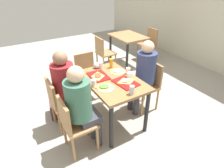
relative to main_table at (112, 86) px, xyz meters
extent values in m
cube|color=#9E998E|center=(0.00, 0.00, -0.67)|extent=(10.00, 10.00, 0.02)
cube|color=olive|center=(0.00, 0.00, 0.10)|extent=(1.09, 0.73, 0.04)
cylinder|color=black|center=(-0.49, -0.31, -0.29)|extent=(0.06, 0.06, 0.74)
cylinder|color=black|center=(0.49, -0.31, -0.29)|extent=(0.06, 0.06, 0.74)
cylinder|color=black|center=(-0.49, 0.31, -0.29)|extent=(0.06, 0.06, 0.74)
cylinder|color=black|center=(0.49, 0.31, -0.29)|extent=(0.06, 0.06, 0.74)
cube|color=#9E7247|center=(-0.27, -0.67, -0.22)|extent=(0.40, 0.40, 0.03)
cube|color=#9E7247|center=(-0.27, -0.85, -0.01)|extent=(0.38, 0.04, 0.40)
cylinder|color=#9E7247|center=(-0.44, -0.50, -0.45)|extent=(0.04, 0.04, 0.42)
cylinder|color=#9E7247|center=(-0.10, -0.50, -0.45)|extent=(0.04, 0.04, 0.42)
cylinder|color=#9E7247|center=(-0.44, -0.84, -0.45)|extent=(0.04, 0.04, 0.42)
cylinder|color=#9E7247|center=(-0.10, -0.84, -0.45)|extent=(0.04, 0.04, 0.42)
cube|color=#9E7247|center=(0.27, -0.67, -0.22)|extent=(0.40, 0.40, 0.03)
cube|color=#9E7247|center=(0.27, -0.85, -0.01)|extent=(0.38, 0.04, 0.40)
cylinder|color=#9E7247|center=(0.10, -0.50, -0.45)|extent=(0.04, 0.04, 0.42)
cylinder|color=#9E7247|center=(0.44, -0.50, -0.45)|extent=(0.04, 0.04, 0.42)
cylinder|color=#9E7247|center=(0.10, -0.84, -0.45)|extent=(0.04, 0.04, 0.42)
cylinder|color=#9E7247|center=(0.44, -0.84, -0.45)|extent=(0.04, 0.04, 0.42)
cube|color=#9E7247|center=(0.00, 0.67, -0.22)|extent=(0.40, 0.40, 0.03)
cube|color=#9E7247|center=(0.00, 0.85, -0.01)|extent=(0.38, 0.04, 0.40)
cylinder|color=#9E7247|center=(0.17, 0.50, -0.45)|extent=(0.04, 0.04, 0.42)
cylinder|color=#9E7247|center=(-0.17, 0.50, -0.45)|extent=(0.04, 0.04, 0.42)
cylinder|color=#9E7247|center=(0.17, 0.84, -0.45)|extent=(0.04, 0.04, 0.42)
cylinder|color=#9E7247|center=(-0.17, 0.84, -0.45)|extent=(0.04, 0.04, 0.42)
cube|color=#9E7247|center=(-0.85, 0.00, -0.22)|extent=(0.40, 0.40, 0.03)
cube|color=#9E7247|center=(-1.03, 0.00, -0.01)|extent=(0.04, 0.38, 0.40)
cylinder|color=#9E7247|center=(-0.68, 0.17, -0.45)|extent=(0.04, 0.04, 0.42)
cylinder|color=#9E7247|center=(-0.68, -0.17, -0.45)|extent=(0.04, 0.04, 0.42)
cylinder|color=#9E7247|center=(-1.02, 0.17, -0.45)|extent=(0.04, 0.04, 0.42)
cylinder|color=#9E7247|center=(-1.02, -0.17, -0.45)|extent=(0.04, 0.04, 0.42)
cylinder|color=#383842|center=(-0.35, -0.44, -0.44)|extent=(0.10, 0.10, 0.45)
cylinder|color=#383842|center=(-0.19, -0.44, -0.44)|extent=(0.10, 0.10, 0.45)
cube|color=#383842|center=(-0.27, -0.54, -0.16)|extent=(0.32, 0.28, 0.10)
cylinder|color=maroon|center=(-0.27, -0.65, 0.15)|extent=(0.32, 0.32, 0.52)
sphere|color=#8C664C|center=(-0.27, -0.65, 0.50)|extent=(0.20, 0.20, 0.20)
cylinder|color=#383842|center=(0.19, -0.44, -0.44)|extent=(0.10, 0.10, 0.45)
cylinder|color=#383842|center=(0.35, -0.44, -0.44)|extent=(0.10, 0.10, 0.45)
cube|color=#383842|center=(0.27, -0.54, -0.16)|extent=(0.32, 0.28, 0.10)
cylinder|color=#386651|center=(0.27, -0.65, 0.15)|extent=(0.32, 0.32, 0.52)
sphere|color=#DBAD89|center=(0.27, -0.65, 0.50)|extent=(0.20, 0.20, 0.20)
cylinder|color=#383842|center=(0.08, 0.44, -0.44)|extent=(0.10, 0.10, 0.45)
cylinder|color=#383842|center=(-0.08, 0.44, -0.44)|extent=(0.10, 0.10, 0.45)
cube|color=#383842|center=(0.00, 0.54, -0.16)|extent=(0.32, 0.28, 0.10)
cylinder|color=navy|center=(0.00, 0.65, 0.15)|extent=(0.32, 0.32, 0.52)
sphere|color=#DBAD89|center=(0.00, 0.65, 0.50)|extent=(0.20, 0.20, 0.20)
cube|color=#B21414|center=(-0.19, -0.13, 0.13)|extent=(0.37, 0.28, 0.02)
cube|color=#B21414|center=(0.19, 0.11, 0.13)|extent=(0.39, 0.30, 0.02)
cylinder|color=white|center=(-0.16, 0.20, 0.12)|extent=(0.22, 0.22, 0.01)
cylinder|color=white|center=(0.16, -0.20, 0.12)|extent=(0.22, 0.22, 0.01)
pyramid|color=#DBAD60|center=(-0.18, -0.14, 0.14)|extent=(0.26, 0.23, 0.01)
ellipsoid|color=#B74723|center=(-0.18, -0.14, 0.15)|extent=(0.18, 0.16, 0.01)
pyramid|color=tan|center=(0.17, 0.14, 0.14)|extent=(0.17, 0.23, 0.01)
ellipsoid|color=#D8C67F|center=(0.17, 0.14, 0.15)|extent=(0.12, 0.16, 0.01)
pyramid|color=#DBAD60|center=(-0.16, 0.19, 0.13)|extent=(0.24, 0.22, 0.01)
ellipsoid|color=#D8C67F|center=(-0.16, 0.19, 0.14)|extent=(0.17, 0.15, 0.01)
pyramid|color=tan|center=(0.14, -0.21, 0.13)|extent=(0.25, 0.26, 0.01)
ellipsoid|color=#4C7233|center=(0.14, -0.21, 0.14)|extent=(0.18, 0.18, 0.01)
cylinder|color=white|center=(-0.03, 0.31, 0.17)|extent=(0.07, 0.07, 0.10)
cylinder|color=white|center=(0.03, -0.31, 0.17)|extent=(0.07, 0.07, 0.10)
cylinder|color=white|center=(-0.44, 0.05, 0.17)|extent=(0.07, 0.07, 0.10)
cylinder|color=white|center=(0.11, 0.24, 0.17)|extent=(0.07, 0.07, 0.10)
cylinder|color=#B7BCC6|center=(0.46, 0.02, 0.18)|extent=(0.07, 0.07, 0.12)
cylinder|color=orange|center=(-0.35, 0.20, 0.20)|extent=(0.06, 0.06, 0.16)
sphere|color=silver|center=(-0.46, -0.02, 0.17)|extent=(0.10, 0.10, 0.10)
cube|color=#592D38|center=(-0.62, -0.77, -0.52)|extent=(0.35, 0.22, 0.28)
cube|color=#9E7247|center=(-1.73, 1.53, 0.10)|extent=(0.90, 0.70, 0.04)
cylinder|color=black|center=(-2.12, 1.24, -0.29)|extent=(0.06, 0.06, 0.74)
cylinder|color=black|center=(-1.34, 1.24, -0.29)|extent=(0.06, 0.06, 0.74)
cylinder|color=black|center=(-2.12, 1.82, -0.29)|extent=(0.06, 0.06, 0.74)
cylinder|color=black|center=(-1.34, 1.82, -0.29)|extent=(0.06, 0.06, 0.74)
cube|color=#9E7247|center=(-1.73, 0.88, -0.22)|extent=(0.40, 0.40, 0.03)
cube|color=#9E7247|center=(-1.73, 0.70, -0.01)|extent=(0.38, 0.04, 0.40)
cylinder|color=#9E7247|center=(-1.90, 1.05, -0.45)|extent=(0.04, 0.04, 0.42)
cylinder|color=#9E7247|center=(-1.56, 1.05, -0.45)|extent=(0.04, 0.04, 0.42)
cylinder|color=#9E7247|center=(-1.90, 0.71, -0.45)|extent=(0.04, 0.04, 0.42)
cylinder|color=#9E7247|center=(-1.56, 0.71, -0.45)|extent=(0.04, 0.04, 0.42)
cube|color=#9E7247|center=(-1.73, 2.18, -0.22)|extent=(0.40, 0.40, 0.03)
cube|color=#9E7247|center=(-1.73, 2.36, -0.01)|extent=(0.38, 0.04, 0.40)
cylinder|color=#9E7247|center=(-1.56, 2.01, -0.45)|extent=(0.04, 0.04, 0.42)
cylinder|color=#9E7247|center=(-1.90, 2.01, -0.45)|extent=(0.04, 0.04, 0.42)
cylinder|color=#9E7247|center=(-1.56, 2.35, -0.45)|extent=(0.04, 0.04, 0.42)
cylinder|color=#9E7247|center=(-1.90, 2.35, -0.45)|extent=(0.04, 0.04, 0.42)
camera|label=1|loc=(2.08, -1.26, 1.48)|focal=30.11mm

